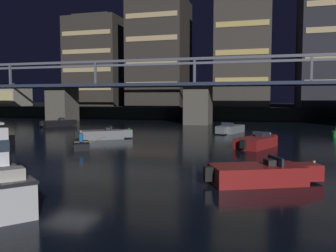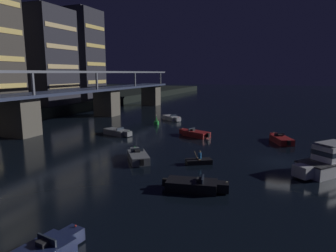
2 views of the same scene
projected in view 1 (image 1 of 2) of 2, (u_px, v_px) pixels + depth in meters
ground_plane at (70, 172)px, 17.50m from camera, size 400.00×400.00×0.00m
far_riverbank at (229, 108)px, 97.61m from camera, size 240.00×80.00×2.20m
river_bridge at (198, 96)px, 51.20m from camera, size 96.17×6.40×9.38m
tower_west_low at (97, 62)px, 77.02m from camera, size 11.89×9.92×19.48m
tower_west_tall at (160, 53)px, 69.05m from camera, size 10.65×11.27×21.45m
tower_central at (244, 43)px, 63.55m from camera, size 9.41×12.66×23.65m
tower_east_tall at (330, 47)px, 59.90m from camera, size 10.18×13.04×20.91m
speedboat_near_center at (262, 174)px, 15.13m from camera, size 5.02×3.23×1.16m
speedboat_mid_center at (230, 129)px, 37.85m from camera, size 2.88×5.16×1.16m
speedboat_far_left at (257, 142)px, 26.43m from camera, size 3.19×5.04×1.16m
speedboat_far_center at (103, 134)px, 32.10m from camera, size 4.71×3.96×1.16m
speedboat_far_right at (58, 123)px, 47.06m from camera, size 3.42×4.93×1.16m
dinghy_with_paddler at (81, 145)px, 25.79m from camera, size 2.71×2.79×1.36m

